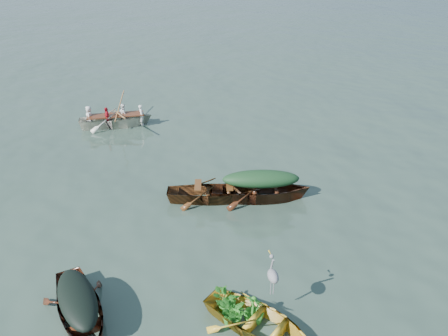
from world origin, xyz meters
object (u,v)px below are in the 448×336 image
(dark_covered_boat, at_px, (82,320))
(heron, at_px, (273,282))
(green_tarp_boat, at_px, (260,199))
(rowed_boat, at_px, (117,127))
(open_wooden_boat, at_px, (214,200))
(yellow_dinghy, at_px, (259,331))

(dark_covered_boat, distance_m, heron, 4.11)
(green_tarp_boat, xyz_separation_m, rowed_boat, (-4.44, 7.15, 0.00))
(green_tarp_boat, xyz_separation_m, open_wooden_boat, (-1.41, 0.24, 0.00))
(open_wooden_boat, distance_m, rowed_boat, 7.55)
(yellow_dinghy, bearing_deg, green_tarp_boat, 31.51)
(green_tarp_boat, distance_m, heron, 4.80)
(yellow_dinghy, bearing_deg, open_wooden_boat, 47.28)
(open_wooden_boat, xyz_separation_m, heron, (0.35, -4.83, 0.88))
(heron, bearing_deg, green_tarp_boat, 34.49)
(yellow_dinghy, height_order, dark_covered_boat, dark_covered_boat)
(green_tarp_boat, relative_size, rowed_boat, 0.99)
(dark_covered_boat, bearing_deg, open_wooden_boat, 32.71)
(dark_covered_boat, bearing_deg, yellow_dinghy, -32.72)
(green_tarp_boat, height_order, rowed_boat, rowed_boat)
(yellow_dinghy, height_order, open_wooden_boat, open_wooden_boat)
(yellow_dinghy, xyz_separation_m, rowed_boat, (-3.00, 12.15, 0.00))
(yellow_dinghy, bearing_deg, heron, 5.19)
(yellow_dinghy, distance_m, dark_covered_boat, 3.74)
(open_wooden_boat, bearing_deg, dark_covered_boat, 149.91)
(heron, bearing_deg, yellow_dinghy, -174.81)
(yellow_dinghy, distance_m, open_wooden_boat, 5.24)
(yellow_dinghy, relative_size, dark_covered_boat, 0.88)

